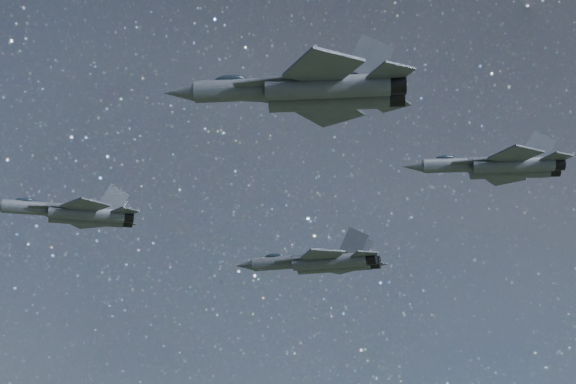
# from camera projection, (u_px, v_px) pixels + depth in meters

# --- Properties ---
(jet_lead) EXTENTS (16.47, 10.96, 4.19)m
(jet_lead) POSITION_uv_depth(u_px,v_px,m) (74.00, 213.00, 86.04)
(jet_lead) COLOR #383E47
(jet_left) EXTENTS (20.41, 14.04, 5.12)m
(jet_left) POSITION_uv_depth(u_px,v_px,m) (320.00, 262.00, 103.66)
(jet_left) COLOR #383E47
(jet_right) EXTENTS (19.95, 14.23, 5.09)m
(jet_right) POSITION_uv_depth(u_px,v_px,m) (308.00, 90.00, 63.08)
(jet_right) COLOR #383E47
(jet_slot) EXTENTS (16.66, 11.85, 4.24)m
(jet_slot) POSITION_uv_depth(u_px,v_px,m) (498.00, 166.00, 81.40)
(jet_slot) COLOR #383E47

